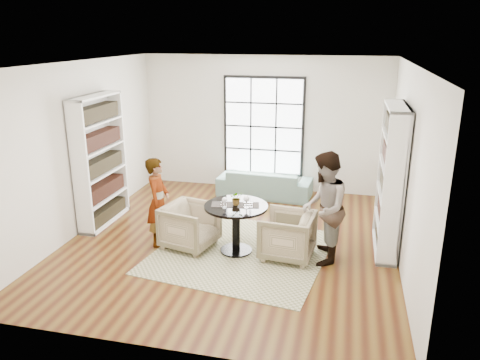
% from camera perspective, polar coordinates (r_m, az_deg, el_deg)
% --- Properties ---
extents(ground, '(6.00, 6.00, 0.00)m').
position_cam_1_polar(ground, '(8.19, -1.05, -7.41)').
color(ground, brown).
extents(room_shell, '(6.00, 6.01, 6.00)m').
position_cam_1_polar(room_shell, '(8.25, -0.18, 2.10)').
color(room_shell, silver).
rests_on(room_shell, ground).
extents(rug, '(3.03, 3.03, 0.01)m').
position_cam_1_polar(rug, '(7.79, 0.15, -8.75)').
color(rug, '#B3AD86').
rests_on(rug, ground).
extents(pedestal_table, '(1.03, 1.03, 0.82)m').
position_cam_1_polar(pedestal_table, '(7.57, -0.48, -4.70)').
color(pedestal_table, black).
rests_on(pedestal_table, ground).
extents(sofa, '(2.08, 0.92, 0.59)m').
position_cam_1_polar(sofa, '(10.29, 3.03, -0.36)').
color(sofa, '#739995').
rests_on(sofa, ground).
extents(armchair_left, '(0.99, 0.97, 0.75)m').
position_cam_1_polar(armchair_left, '(7.88, -6.10, -5.59)').
color(armchair_left, '#BAB785').
rests_on(armchair_left, ground).
extents(armchair_right, '(0.90, 0.88, 0.75)m').
position_cam_1_polar(armchair_right, '(7.52, 5.77, -6.73)').
color(armchair_right, '#C7BE8E').
rests_on(armchair_right, ground).
extents(person_left, '(0.43, 0.59, 1.51)m').
position_cam_1_polar(person_left, '(7.93, -9.95, -2.63)').
color(person_left, gray).
rests_on(person_left, ground).
extents(person_right, '(0.68, 0.87, 1.76)m').
position_cam_1_polar(person_right, '(7.29, 10.19, -3.42)').
color(person_right, gray).
rests_on(person_right, ground).
extents(placemat_left, '(0.39, 0.33, 0.01)m').
position_cam_1_polar(placemat_left, '(7.51, -2.17, -3.00)').
color(placemat_left, black).
rests_on(placemat_left, pedestal_table).
extents(placemat_right, '(0.39, 0.33, 0.01)m').
position_cam_1_polar(placemat_right, '(7.48, 1.03, -3.08)').
color(placemat_right, black).
rests_on(placemat_right, pedestal_table).
extents(cutlery_left, '(0.18, 0.24, 0.01)m').
position_cam_1_polar(cutlery_left, '(7.51, -2.17, -2.95)').
color(cutlery_left, silver).
rests_on(cutlery_left, placemat_left).
extents(cutlery_right, '(0.18, 0.24, 0.01)m').
position_cam_1_polar(cutlery_right, '(7.48, 1.03, -3.03)').
color(cutlery_right, silver).
rests_on(cutlery_right, placemat_right).
extents(wine_glass_left, '(0.08, 0.08, 0.18)m').
position_cam_1_polar(wine_glass_left, '(7.32, -1.90, -2.49)').
color(wine_glass_left, silver).
rests_on(wine_glass_left, pedestal_table).
extents(wine_glass_right, '(0.09, 0.09, 0.21)m').
position_cam_1_polar(wine_glass_right, '(7.32, 0.79, -2.34)').
color(wine_glass_right, silver).
rests_on(wine_glass_right, pedestal_table).
extents(flower_centerpiece, '(0.25, 0.23, 0.23)m').
position_cam_1_polar(flower_centerpiece, '(7.46, -0.42, -2.21)').
color(flower_centerpiece, gray).
rests_on(flower_centerpiece, pedestal_table).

